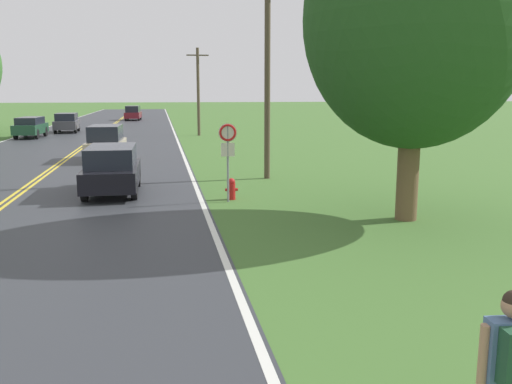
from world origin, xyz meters
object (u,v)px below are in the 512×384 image
(car_maroon_van_distant, at_px, (133,113))
(traffic_sign, at_px, (228,143))
(hitchhiker_person, at_px, (512,363))
(car_dark_grey_suv_receding, at_px, (67,122))
(fire_hydrant, at_px, (231,189))
(car_champagne_van_mid_near, at_px, (106,142))
(tree_mid_treeline, at_px, (416,20))
(car_dark_green_suv_mid_far, at_px, (30,127))
(car_black_van_approaching, at_px, (112,169))

(car_maroon_van_distant, bearing_deg, traffic_sign, 8.52)
(hitchhiker_person, xyz_separation_m, car_dark_grey_suv_receding, (-11.33, 46.91, -0.17))
(fire_hydrant, height_order, car_maroon_van_distant, car_maroon_van_distant)
(car_champagne_van_mid_near, bearing_deg, fire_hydrant, 25.35)
(tree_mid_treeline, relative_size, car_dark_green_suv_mid_far, 1.95)
(fire_hydrant, relative_size, car_dark_grey_suv_receding, 0.17)
(tree_mid_treeline, relative_size, car_dark_grey_suv_receding, 2.10)
(hitchhiker_person, xyz_separation_m, fire_hydrant, (-0.83, 13.66, -0.72))
(hitchhiker_person, xyz_separation_m, car_maroon_van_distant, (-6.44, 67.85, -0.14))
(fire_hydrant, xyz_separation_m, car_dark_grey_suv_receding, (-10.50, 33.25, 0.55))
(tree_mid_treeline, height_order, car_black_van_approaching, tree_mid_treeline)
(fire_hydrant, relative_size, tree_mid_treeline, 0.08)
(car_maroon_van_distant, bearing_deg, hitchhiker_person, 8.24)
(car_dark_green_suv_mid_far, bearing_deg, traffic_sign, -154.90)
(car_black_van_approaching, height_order, car_dark_green_suv_mid_far, car_black_van_approaching)
(traffic_sign, bearing_deg, car_maroon_van_distant, 95.69)
(hitchhiker_person, distance_m, traffic_sign, 13.31)
(hitchhiker_person, relative_size, tree_mid_treeline, 0.20)
(fire_hydrant, bearing_deg, tree_mid_treeline, -39.84)
(car_black_van_approaching, bearing_deg, car_maroon_van_distant, -177.89)
(traffic_sign, relative_size, car_dark_grey_suv_receding, 0.60)
(car_black_van_approaching, distance_m, car_dark_green_suv_mid_far, 27.10)
(tree_mid_treeline, xyz_separation_m, car_dark_grey_suv_receding, (-15.01, 37.01, -4.56))
(car_dark_green_suv_mid_far, bearing_deg, fire_hydrant, -154.31)
(hitchhiker_person, distance_m, car_dark_green_suv_mid_far, 43.36)
(fire_hydrant, bearing_deg, car_dark_grey_suv_receding, 107.53)
(hitchhiker_person, bearing_deg, traffic_sign, 9.09)
(car_dark_grey_suv_receding, height_order, car_maroon_van_distant, car_maroon_van_distant)
(tree_mid_treeline, bearing_deg, traffic_sign, 144.37)
(fire_hydrant, relative_size, car_dark_green_suv_mid_far, 0.16)
(car_champagne_van_mid_near, relative_size, car_dark_grey_suv_receding, 0.97)
(traffic_sign, distance_m, car_dark_grey_suv_receding, 35.23)
(tree_mid_treeline, xyz_separation_m, car_champagne_van_mid_near, (-9.65, 15.53, -4.53))
(car_black_van_approaching, height_order, car_dark_grey_suv_receding, car_dark_grey_suv_receding)
(car_dark_grey_suv_receding, bearing_deg, car_champagne_van_mid_near, -168.19)
(car_black_van_approaching, bearing_deg, car_dark_grey_suv_receding, -167.97)
(tree_mid_treeline, height_order, car_dark_green_suv_mid_far, tree_mid_treeline)
(traffic_sign, xyz_separation_m, car_champagne_van_mid_near, (-4.97, 12.18, -0.99))
(traffic_sign, bearing_deg, car_dark_grey_suv_receding, 107.07)
(hitchhiker_person, height_order, car_dark_green_suv_mid_far, hitchhiker_person)
(fire_hydrant, bearing_deg, car_black_van_approaching, 155.38)
(tree_mid_treeline, bearing_deg, fire_hydrant, 140.16)
(fire_hydrant, xyz_separation_m, car_black_van_approaching, (-4.03, 1.85, 0.53))
(car_maroon_van_distant, bearing_deg, car_black_van_approaching, 4.54)
(fire_hydrant, xyz_separation_m, car_champagne_van_mid_near, (-5.14, 11.76, 0.59))
(car_black_van_approaching, bearing_deg, traffic_sign, 60.09)
(car_champagne_van_mid_near, relative_size, car_maroon_van_distant, 0.86)
(car_dark_green_suv_mid_far, bearing_deg, tree_mid_treeline, -150.16)
(car_black_van_approaching, xyz_separation_m, car_dark_green_suv_mid_far, (-8.34, 25.79, -0.00))
(car_dark_green_suv_mid_far, height_order, car_dark_grey_suv_receding, car_dark_grey_suv_receding)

